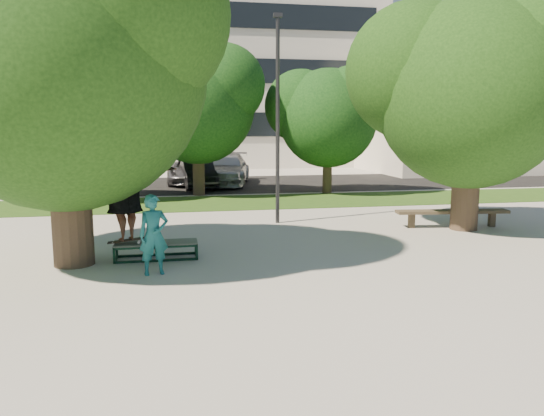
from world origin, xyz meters
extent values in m
plane|color=#99968D|center=(0.00, 0.00, 0.00)|extent=(120.00, 120.00, 0.00)
cube|color=#1F4413|center=(1.00, 9.50, 0.01)|extent=(30.00, 4.00, 0.02)
cube|color=black|center=(0.00, 16.00, 0.01)|extent=(40.00, 8.00, 0.01)
cylinder|color=#38281E|center=(-4.20, 1.00, 1.60)|extent=(0.84, 0.84, 3.20)
sphere|color=#16360E|center=(-4.20, 1.00, 4.07)|extent=(5.80, 5.80, 5.80)
sphere|color=#16360E|center=(-2.90, 0.42, 5.08)|extent=(4.06, 4.06, 4.06)
cylinder|color=#38281E|center=(6.00, 3.00, 1.50)|extent=(0.76, 0.76, 3.00)
sphere|color=#16360E|center=(6.00, 3.00, 3.78)|extent=(5.20, 5.20, 5.20)
sphere|color=#16360E|center=(4.70, 3.78, 4.43)|extent=(3.90, 3.90, 3.90)
sphere|color=#16360E|center=(7.17, 2.48, 4.69)|extent=(3.64, 3.64, 3.64)
cylinder|color=#38281E|center=(-6.50, 11.00, 1.40)|extent=(0.44, 0.44, 2.80)
sphere|color=black|center=(-6.50, 11.00, 3.46)|extent=(4.40, 4.40, 4.40)
sphere|color=black|center=(-7.60, 11.66, 4.01)|extent=(3.30, 3.30, 3.30)
sphere|color=black|center=(-5.51, 10.56, 4.23)|extent=(3.08, 3.08, 3.08)
cylinder|color=#38281E|center=(-1.00, 12.00, 1.50)|extent=(0.50, 0.50, 3.00)
sphere|color=black|center=(-1.00, 12.00, 3.72)|extent=(4.80, 4.80, 4.80)
sphere|color=black|center=(-2.20, 12.72, 4.32)|extent=(3.60, 3.60, 3.60)
sphere|color=black|center=(0.08, 11.52, 4.56)|extent=(3.36, 3.36, 3.36)
cylinder|color=#38281E|center=(4.50, 11.50, 1.30)|extent=(0.40, 0.40, 2.60)
sphere|color=black|center=(4.50, 11.50, 3.23)|extent=(4.20, 4.20, 4.20)
sphere|color=black|center=(3.45, 12.13, 3.75)|extent=(3.15, 3.15, 3.15)
sphere|color=black|center=(5.45, 11.08, 3.96)|extent=(2.94, 2.94, 2.94)
cylinder|color=#2D2D30|center=(1.00, 5.00, 3.00)|extent=(0.12, 0.12, 6.00)
cube|color=#2D2D30|center=(1.00, 5.00, 6.05)|extent=(0.25, 0.15, 0.12)
cube|color=beige|center=(-2.00, 32.00, 8.00)|extent=(30.00, 14.00, 16.00)
cube|color=black|center=(-2.00, 24.94, 3.00)|extent=(27.60, 0.12, 1.60)
cube|color=black|center=(-2.00, 24.94, 6.50)|extent=(27.60, 0.12, 1.60)
cube|color=black|center=(-2.00, 24.94, 10.00)|extent=(27.60, 0.12, 1.60)
cube|color=beige|center=(18.00, 22.00, 4.00)|extent=(15.00, 10.00, 8.00)
cube|color=#475147|center=(-2.50, 1.18, 0.36)|extent=(1.80, 0.60, 0.03)
cylinder|color=white|center=(-3.41, 1.10, 0.40)|extent=(0.06, 0.03, 0.06)
cylinder|color=white|center=(-3.41, 1.26, 0.40)|extent=(0.06, 0.03, 0.06)
cylinder|color=white|center=(-2.87, 1.10, 0.40)|extent=(0.06, 0.03, 0.06)
cylinder|color=white|center=(-2.87, 1.26, 0.40)|extent=(0.06, 0.03, 0.06)
cube|color=black|center=(-3.14, 1.18, 0.44)|extent=(0.78, 0.20, 0.10)
imported|color=brown|center=(-3.14, 1.18, 1.42)|extent=(2.45, 1.54, 1.94)
imported|color=#1B6567|center=(-2.50, -0.07, 0.80)|extent=(0.65, 0.50, 1.60)
cube|color=#493E2C|center=(4.65, 3.51, 0.22)|extent=(0.18, 0.18, 0.44)
cube|color=#493E2C|center=(7.03, 3.23, 0.22)|extent=(0.18, 0.18, 0.44)
cube|color=#493E2C|center=(5.84, 3.37, 0.46)|extent=(3.30, 0.81, 0.09)
imported|color=#AEADB2|center=(-6.13, 14.49, 0.72)|extent=(1.96, 4.30, 1.43)
imported|color=black|center=(-0.91, 14.59, 0.66)|extent=(1.71, 4.09, 1.31)
imported|color=slate|center=(-1.15, 16.50, 0.65)|extent=(2.48, 4.82, 1.30)
imported|color=#AEAFB3|center=(0.50, 15.78, 0.78)|extent=(3.24, 5.70, 1.56)
camera|label=1|loc=(-2.11, -10.53, 2.92)|focal=35.00mm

